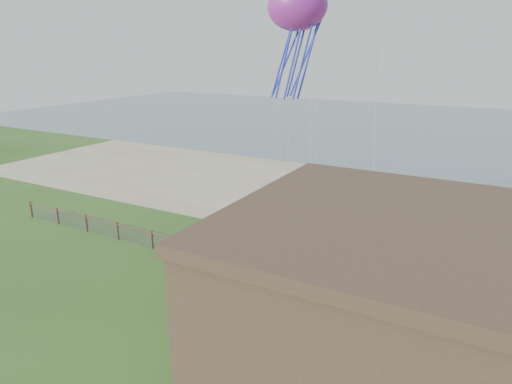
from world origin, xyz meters
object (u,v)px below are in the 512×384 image
motel (472,352)px  octopus_kite (296,39)px  picnic_table (300,310)px  chainlink_fence (231,260)px

motel → octopus_kite: 22.07m
motel → octopus_kite: size_ratio=1.92×
picnic_table → octopus_kite: bearing=105.5°
motel → octopus_kite: bearing=130.3°
chainlink_fence → picnic_table: size_ratio=18.58×
chainlink_fence → picnic_table: 6.17m
chainlink_fence → octopus_kite: 14.88m
motel → octopus_kite: (-12.90, 15.22, 9.45)m
chainlink_fence → motel: (13.00, -7.00, 2.95)m
picnic_table → chainlink_fence: bearing=143.0°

